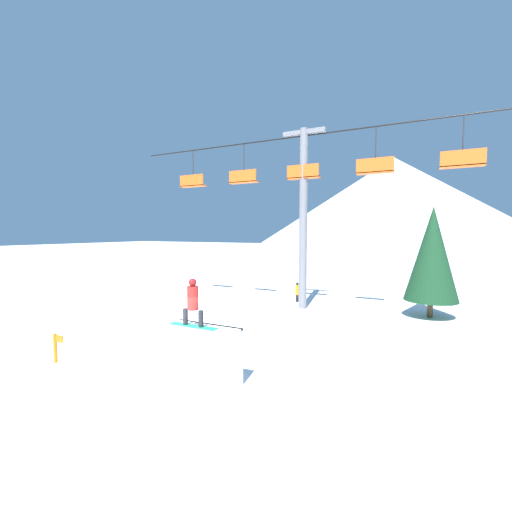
# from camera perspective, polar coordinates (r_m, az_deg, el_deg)

# --- Properties ---
(ground_plane) EXTENTS (220.00, 220.00, 0.00)m
(ground_plane) POSITION_cam_1_polar(r_m,az_deg,el_deg) (10.44, -17.18, -20.64)
(ground_plane) COLOR white
(mountain_ridge) EXTENTS (60.66, 60.66, 19.44)m
(mountain_ridge) POSITION_cam_1_polar(r_m,az_deg,el_deg) (76.60, 21.86, 7.80)
(mountain_ridge) COLOR silver
(mountain_ridge) RESTS_ON ground_plane
(snow_ramp) EXTENTS (2.20, 4.45, 1.64)m
(snow_ramp) POSITION_cam_1_polar(r_m,az_deg,el_deg) (8.95, -16.12, -19.21)
(snow_ramp) COLOR white
(snow_ramp) RESTS_ON ground_plane
(snowboarder) EXTENTS (1.55, 0.31, 1.38)m
(snowboarder) POSITION_cam_1_polar(r_m,az_deg,el_deg) (9.91, -10.48, -7.71)
(snowboarder) COLOR #1E9E6B
(snowboarder) RESTS_ON snow_ramp
(chairlift) EXTENTS (22.11, 0.45, 9.97)m
(chairlift) POSITION_cam_1_polar(r_m,az_deg,el_deg) (19.35, 7.89, 9.29)
(chairlift) COLOR slate
(chairlift) RESTS_ON ground_plane
(pine_tree_near) EXTENTS (2.56, 2.56, 5.62)m
(pine_tree_near) POSITION_cam_1_polar(r_m,az_deg,el_deg) (19.23, 27.29, 0.34)
(pine_tree_near) COLOR #4C3823
(pine_tree_near) RESTS_ON ground_plane
(trail_marker) EXTENTS (0.41, 0.10, 1.43)m
(trail_marker) POSITION_cam_1_polar(r_m,az_deg,el_deg) (11.70, -30.36, -14.25)
(trail_marker) COLOR orange
(trail_marker) RESTS_ON ground_plane
(distant_skier) EXTENTS (0.24, 0.24, 1.23)m
(distant_skier) POSITION_cam_1_polar(r_m,az_deg,el_deg) (21.37, 6.87, -5.84)
(distant_skier) COLOR black
(distant_skier) RESTS_ON ground_plane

